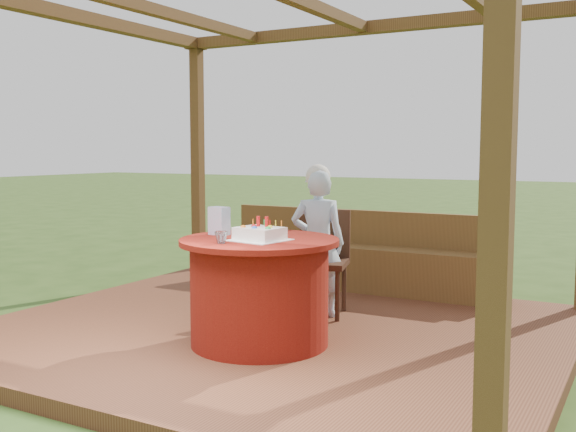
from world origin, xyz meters
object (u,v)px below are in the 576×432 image
object	(u,v)px
drinking_glass	(221,237)
elderly_woman	(318,240)
table	(260,291)
birthday_cake	(260,233)
gift_bag	(219,221)
bench	(357,263)
chair	(322,256)

from	to	relation	value
drinking_glass	elderly_woman	bearing A→B (deg)	85.83
table	birthday_cake	size ratio (longest dim) A/B	2.84
birthday_cake	gift_bag	size ratio (longest dim) A/B	1.93
bench	elderly_woman	distance (m)	1.29
bench	birthday_cake	xyz separation A→B (m)	(0.21, -2.27, 0.57)
drinking_glass	bench	bearing A→B (deg)	91.31
bench	birthday_cake	size ratio (longest dim) A/B	7.32
chair	drinking_glass	xyz separation A→B (m)	(-0.08, -1.42, 0.32)
bench	chair	xyz separation A→B (m)	(0.14, -1.11, 0.24)
bench	drinking_glass	distance (m)	2.59
elderly_woman	birthday_cake	bearing A→B (deg)	-86.76
table	chair	bearing A→B (deg)	91.02
chair	elderly_woman	distance (m)	0.19
elderly_woman	bench	bearing A→B (deg)	97.15
chair	elderly_woman	world-z (taller)	elderly_woman
elderly_woman	gift_bag	world-z (taller)	elderly_woman
bench	chair	size ratio (longest dim) A/B	3.32
bench	gift_bag	size ratio (longest dim) A/B	14.09
chair	birthday_cake	world-z (taller)	birthday_cake
bench	gift_bag	bearing A→B (deg)	-96.03
table	elderly_woman	xyz separation A→B (m)	(-0.01, 0.97, 0.26)
drinking_glass	gift_bag	bearing A→B (deg)	126.34
table	gift_bag	xyz separation A→B (m)	(-0.38, 0.04, 0.49)
chair	birthday_cake	bearing A→B (deg)	-86.39
chair	elderly_woman	xyz separation A→B (m)	(0.01, -0.11, 0.15)
table	elderly_woman	bearing A→B (deg)	90.31
elderly_woman	gift_bag	xyz separation A→B (m)	(-0.38, -0.92, 0.23)
bench	chair	world-z (taller)	chair
bench	drinking_glass	bearing A→B (deg)	-88.69
table	bench	bearing A→B (deg)	94.14
bench	drinking_glass	world-z (taller)	drinking_glass
table	gift_bag	world-z (taller)	gift_bag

